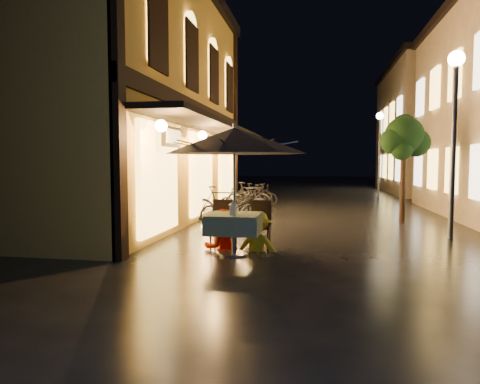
% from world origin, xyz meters
% --- Properties ---
extents(ground, '(90.00, 90.00, 0.00)m').
position_xyz_m(ground, '(0.00, 0.00, 0.00)').
color(ground, black).
rests_on(ground, ground).
extents(west_building, '(5.90, 11.40, 7.40)m').
position_xyz_m(west_building, '(-5.72, 4.00, 3.71)').
color(west_building, gold).
rests_on(west_building, ground).
extents(east_building_far, '(7.30, 10.30, 7.30)m').
position_xyz_m(east_building_far, '(7.49, 18.00, 3.66)').
color(east_building_far, '#BDA990').
rests_on(east_building_far, ground).
extents(street_tree, '(1.43, 1.20, 3.15)m').
position_xyz_m(street_tree, '(2.41, 4.51, 2.42)').
color(street_tree, black).
rests_on(street_tree, ground).
extents(streetlamp_near, '(0.36, 0.36, 4.23)m').
position_xyz_m(streetlamp_near, '(3.00, 2.00, 2.92)').
color(streetlamp_near, '#59595E').
rests_on(streetlamp_near, ground).
extents(streetlamp_far, '(0.36, 0.36, 4.23)m').
position_xyz_m(streetlamp_far, '(3.00, 14.00, 2.92)').
color(streetlamp_far, '#59595E').
rests_on(streetlamp_far, ground).
extents(cafe_table, '(0.99, 0.99, 0.78)m').
position_xyz_m(cafe_table, '(-1.54, -0.59, 0.59)').
color(cafe_table, '#59595E').
rests_on(cafe_table, ground).
extents(patio_umbrella, '(2.69, 2.69, 2.46)m').
position_xyz_m(patio_umbrella, '(-1.54, -0.59, 2.15)').
color(patio_umbrella, '#59595E').
rests_on(patio_umbrella, ground).
extents(cafe_chair_left, '(0.42, 0.42, 0.97)m').
position_xyz_m(cafe_chair_left, '(-1.94, 0.14, 0.54)').
color(cafe_chair_left, black).
rests_on(cafe_chair_left, ground).
extents(cafe_chair_right, '(0.42, 0.42, 0.97)m').
position_xyz_m(cafe_chair_right, '(-1.14, 0.14, 0.54)').
color(cafe_chair_right, black).
rests_on(cafe_chair_right, ground).
extents(table_lantern, '(0.16, 0.16, 0.25)m').
position_xyz_m(table_lantern, '(-1.54, -0.72, 0.92)').
color(table_lantern, white).
rests_on(table_lantern, cafe_table).
extents(person_orange, '(0.92, 0.82, 1.58)m').
position_xyz_m(person_orange, '(-1.88, -0.06, 0.79)').
color(person_orange, '#ED2000').
rests_on(person_orange, ground).
extents(person_yellow, '(1.02, 0.65, 1.50)m').
position_xyz_m(person_yellow, '(-1.16, -0.08, 0.75)').
color(person_yellow, yellow).
rests_on(person_yellow, ground).
extents(bicycle_0, '(1.82, 1.22, 0.91)m').
position_xyz_m(bicycle_0, '(-2.37, 3.12, 0.45)').
color(bicycle_0, black).
rests_on(bicycle_0, ground).
extents(bicycle_1, '(1.79, 0.77, 1.04)m').
position_xyz_m(bicycle_1, '(-2.84, 3.95, 0.52)').
color(bicycle_1, black).
rests_on(bicycle_1, ground).
extents(bicycle_2, '(1.90, 1.11, 0.95)m').
position_xyz_m(bicycle_2, '(-2.38, 5.20, 0.47)').
color(bicycle_2, black).
rests_on(bicycle_2, ground).
extents(bicycle_3, '(1.81, 0.93, 1.05)m').
position_xyz_m(bicycle_3, '(-2.39, 6.40, 0.52)').
color(bicycle_3, black).
rests_on(bicycle_3, ground).
extents(bicycle_4, '(1.68, 0.65, 0.87)m').
position_xyz_m(bicycle_4, '(-2.38, 8.15, 0.43)').
color(bicycle_4, black).
rests_on(bicycle_4, ground).
extents(bicycle_5, '(1.53, 0.73, 0.88)m').
position_xyz_m(bicycle_5, '(-2.56, 9.04, 0.44)').
color(bicycle_5, black).
rests_on(bicycle_5, ground).
extents(bicycle_6, '(1.67, 0.73, 0.85)m').
position_xyz_m(bicycle_6, '(-2.72, 9.67, 0.42)').
color(bicycle_6, black).
rests_on(bicycle_6, ground).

